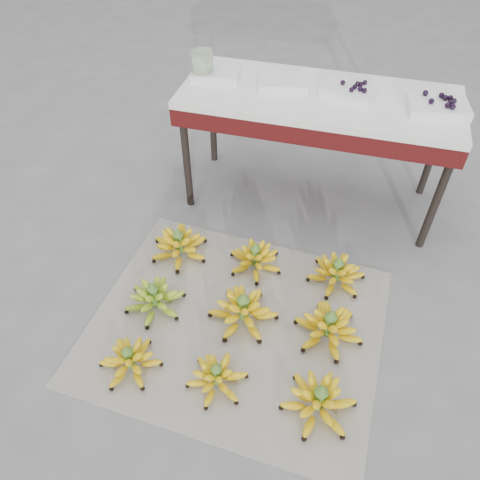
% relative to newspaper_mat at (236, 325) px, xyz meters
% --- Properties ---
extents(ground, '(60.00, 60.00, 0.00)m').
position_rel_newspaper_mat_xyz_m(ground, '(0.07, -0.02, -0.00)').
color(ground, slate).
rests_on(ground, ground).
extents(newspaper_mat, '(1.31, 1.12, 0.01)m').
position_rel_newspaper_mat_xyz_m(newspaper_mat, '(0.00, 0.00, 0.00)').
color(newspaper_mat, white).
rests_on(newspaper_mat, ground).
extents(bunch_front_left, '(0.27, 0.27, 0.15)m').
position_rel_newspaper_mat_xyz_m(bunch_front_left, '(-0.36, -0.31, 0.05)').
color(bunch_front_left, '#FFE104').
rests_on(bunch_front_left, newspaper_mat).
extents(bunch_front_center, '(0.25, 0.25, 0.15)m').
position_rel_newspaper_mat_xyz_m(bunch_front_center, '(0.00, -0.29, 0.05)').
color(bunch_front_center, '#FFE104').
rests_on(bunch_front_center, newspaper_mat).
extents(bunch_front_right, '(0.33, 0.33, 0.17)m').
position_rel_newspaper_mat_xyz_m(bunch_front_right, '(0.40, -0.29, 0.06)').
color(bunch_front_right, '#FFE104').
rests_on(bunch_front_right, newspaper_mat).
extents(bunch_mid_left, '(0.36, 0.36, 0.17)m').
position_rel_newspaper_mat_xyz_m(bunch_mid_left, '(-0.38, 0.00, 0.06)').
color(bunch_mid_left, '#85C027').
rests_on(bunch_mid_left, newspaper_mat).
extents(bunch_mid_center, '(0.34, 0.34, 0.18)m').
position_rel_newspaper_mat_xyz_m(bunch_mid_center, '(0.02, 0.04, 0.07)').
color(bunch_mid_center, '#FFE104').
rests_on(bunch_mid_center, newspaper_mat).
extents(bunch_mid_right, '(0.38, 0.38, 0.18)m').
position_rel_newspaper_mat_xyz_m(bunch_mid_right, '(0.39, 0.05, 0.06)').
color(bunch_mid_right, '#FFE104').
rests_on(bunch_mid_right, newspaper_mat).
extents(bunch_back_left, '(0.37, 0.37, 0.18)m').
position_rel_newspaper_mat_xyz_m(bunch_back_left, '(-0.39, 0.34, 0.06)').
color(bunch_back_left, '#FFE104').
rests_on(bunch_back_left, newspaper_mat).
extents(bunch_back_center, '(0.35, 0.35, 0.16)m').
position_rel_newspaper_mat_xyz_m(bunch_back_center, '(-0.00, 0.36, 0.06)').
color(bunch_back_center, '#FFE104').
rests_on(bunch_back_center, newspaper_mat).
extents(bunch_back_right, '(0.29, 0.29, 0.17)m').
position_rel_newspaper_mat_xyz_m(bunch_back_right, '(0.39, 0.37, 0.06)').
color(bunch_back_right, '#FFE104').
rests_on(bunch_back_right, newspaper_mat).
extents(vendor_table, '(1.35, 0.54, 0.65)m').
position_rel_newspaper_mat_xyz_m(vendor_table, '(0.15, 0.95, 0.57)').
color(vendor_table, black).
rests_on(vendor_table, ground).
extents(tray_far_left, '(0.26, 0.20, 0.04)m').
position_rel_newspaper_mat_xyz_m(tray_far_left, '(-0.38, 0.99, 0.66)').
color(tray_far_left, white).
rests_on(tray_far_left, vendor_table).
extents(tray_left, '(0.27, 0.22, 0.04)m').
position_rel_newspaper_mat_xyz_m(tray_left, '(-0.04, 0.98, 0.66)').
color(tray_left, white).
rests_on(tray_left, vendor_table).
extents(tray_right, '(0.28, 0.23, 0.06)m').
position_rel_newspaper_mat_xyz_m(tray_right, '(0.29, 0.98, 0.66)').
color(tray_right, white).
rests_on(tray_right, vendor_table).
extents(tray_far_right, '(0.29, 0.23, 0.07)m').
position_rel_newspaper_mat_xyz_m(tray_far_right, '(0.69, 0.94, 0.67)').
color(tray_far_right, white).
rests_on(tray_far_right, vendor_table).
extents(glass_jar, '(0.11, 0.11, 0.14)m').
position_rel_newspaper_mat_xyz_m(glass_jar, '(-0.44, 0.96, 0.71)').
color(glass_jar, beige).
rests_on(glass_jar, vendor_table).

